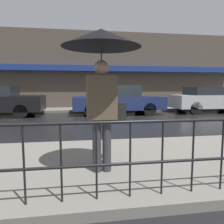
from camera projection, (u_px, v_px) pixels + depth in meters
ground_plane at (129, 121)px, 9.11m from camera, size 80.00×80.00×0.00m
sidewalk_near at (194, 159)px, 4.06m from camera, size 28.00×3.07×0.13m
sidewalk_far at (112, 109)px, 13.57m from camera, size 28.00×1.88×0.13m
lane_marking at (129, 121)px, 9.11m from camera, size 25.20×0.12×0.01m
building_storefront at (110, 71)px, 14.33m from camera, size 28.00×0.85×4.99m
pedestrian at (102, 57)px, 3.14m from camera, size 1.15×1.15×2.10m
car_navy at (117, 100)px, 11.42m from camera, size 4.68×1.93×1.51m
car_silver at (210, 99)px, 12.26m from camera, size 4.35×1.76×1.43m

